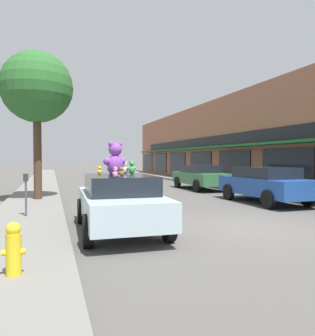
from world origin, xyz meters
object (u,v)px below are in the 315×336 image
plush_art_car (120,201)px  fire_hydrant (14,248)px  teddy_bear_pink (115,172)px  teddy_bear_brown (121,172)px  teddy_bear_white (125,168)px  parked_car_far_right (200,176)px  street_tree (37,88)px  teddy_bear_green (132,167)px  teddy_bear_giant (115,159)px  teddy_bear_yellow (99,171)px  parked_car_far_center (265,183)px  teddy_bear_black (111,169)px  parking_meter (26,189)px

plush_art_car → fire_hydrant: 3.76m
plush_art_car → teddy_bear_pink: (-0.31, -1.09, 0.78)m
teddy_bear_brown → fire_hydrant: size_ratio=0.29×
teddy_bear_white → parked_car_far_right: (6.57, 8.93, -0.81)m
street_tree → teddy_bear_green: bearing=-65.5°
teddy_bear_giant → street_tree: bearing=-92.8°
teddy_bear_white → plush_art_car: bearing=122.7°
teddy_bear_yellow → teddy_bear_green: bearing=153.6°
teddy_bear_giant → teddy_bear_brown: (0.08, -0.38, -0.30)m
teddy_bear_brown → teddy_bear_pink: bearing=74.7°
teddy_bear_green → parked_car_far_center: bearing=-167.3°
teddy_bear_green → street_tree: bearing=-75.9°
teddy_bear_black → teddy_bear_brown: bearing=89.9°
teddy_bear_pink → parked_car_far_right: size_ratio=0.05×
parked_car_far_right → parking_meter: size_ratio=3.69×
teddy_bear_yellow → teddy_bear_green: (0.92, 0.18, 0.07)m
teddy_bear_pink → teddy_bear_yellow: (-0.13, 1.55, -0.01)m
plush_art_car → teddy_bear_pink: 1.37m
plush_art_car → teddy_bear_white: 1.17m
teddy_bear_giant → teddy_bear_brown: bearing=81.9°
teddy_bear_black → teddy_bear_yellow: teddy_bear_black is taller
teddy_bear_yellow → parking_meter: size_ratio=0.18×
teddy_bear_black → teddy_bear_green: teddy_bear_green is taller
teddy_bear_giant → parked_car_far_center: (7.01, 3.49, -1.04)m
plush_art_car → teddy_bear_brown: bearing=-93.7°
teddy_bear_pink → street_tree: size_ratio=0.04×
teddy_bear_black → teddy_bear_pink: size_ratio=1.18×
plush_art_car → street_tree: street_tree is taller
street_tree → parked_car_far_center: bearing=-19.2°
plush_art_car → teddy_bear_brown: teddy_bear_brown is taller
plush_art_car → teddy_bear_green: 1.16m
street_tree → parked_car_far_right: bearing=19.1°
teddy_bear_white → parked_car_far_center: size_ratio=0.08×
teddy_bear_giant → parked_car_far_right: 12.10m
parking_meter → teddy_bear_black: bearing=-31.3°
teddy_bear_giant → teddy_bear_green: (0.61, 0.76, -0.24)m
teddy_bear_yellow → teddy_bear_brown: bearing=74.9°
teddy_bear_black → teddy_bear_white: bearing=171.6°
teddy_bear_yellow → parked_car_far_center: (7.33, 2.91, -0.73)m
teddy_bear_pink → fire_hydrant: 2.90m
teddy_bear_green → parked_car_far_center: teddy_bear_green is taller
teddy_bear_pink → teddy_bear_brown: bearing=-161.5°
street_tree → fire_hydrant: size_ratio=7.89×
plush_art_car → street_tree: (-2.21, 6.53, 4.06)m
parked_car_far_center → parked_car_far_right: (0.00, 6.32, -0.02)m
plush_art_car → teddy_bear_black: 1.14m
parked_car_far_center → teddy_bear_giant: bearing=-153.6°
teddy_bear_yellow → parked_car_far_right: bearing=-166.0°
teddy_bear_giant → street_tree: (-2.08, 6.65, 2.99)m
teddy_bear_green → parked_car_far_center: (6.40, 2.73, -0.80)m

